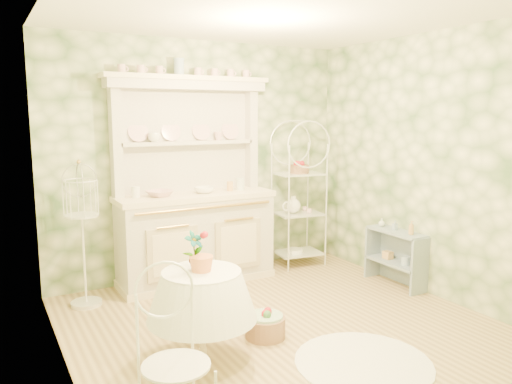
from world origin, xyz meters
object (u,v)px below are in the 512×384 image
bakers_rack (299,195)px  birdcage_stand (83,240)px  side_shelf (396,257)px  cafe_chair (176,361)px  floor_basket (265,324)px  round_table (202,315)px  kitchen_dresser (195,181)px

bakers_rack → birdcage_stand: 2.62m
side_shelf → birdcage_stand: 3.31m
cafe_chair → floor_basket: cafe_chair is taller
bakers_rack → round_table: bearing=-132.1°
bakers_rack → cafe_chair: bakers_rack is taller
kitchen_dresser → floor_basket: (-0.05, -1.62, -1.03)m
round_table → cafe_chair: (-0.50, -0.78, 0.11)m
cafe_chair → kitchen_dresser: bearing=75.0°
side_shelf → round_table: size_ratio=0.99×
birdcage_stand → round_table: bearing=-70.6°
cafe_chair → birdcage_stand: (-0.07, 2.39, 0.19)m
side_shelf → bakers_rack: bearing=108.0°
round_table → birdcage_stand: (-0.56, 1.61, 0.30)m
bakers_rack → side_shelf: (0.51, -1.16, -0.58)m
side_shelf → birdcage_stand: (-3.11, 1.05, 0.35)m
round_table → birdcage_stand: 1.73m
cafe_chair → birdcage_stand: birdcage_stand is taller
bakers_rack → side_shelf: bearing=-58.3°
kitchen_dresser → floor_basket: bearing=-91.7°
round_table → kitchen_dresser: bearing=68.9°
round_table → birdcage_stand: size_ratio=0.55×
side_shelf → round_table: 2.61m
kitchen_dresser → bakers_rack: kitchen_dresser is taller
kitchen_dresser → floor_basket: size_ratio=6.52×
kitchen_dresser → round_table: bearing=-111.1°
cafe_chair → side_shelf: bearing=33.5°
kitchen_dresser → round_table: size_ratio=3.11×
kitchen_dresser → side_shelf: (1.88, -1.18, -0.83)m
kitchen_dresser → round_table: kitchen_dresser is taller
kitchen_dresser → cafe_chair: bearing=-114.9°
kitchen_dresser → birdcage_stand: (-1.23, -0.13, -0.48)m
cafe_chair → floor_basket: bearing=48.5°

